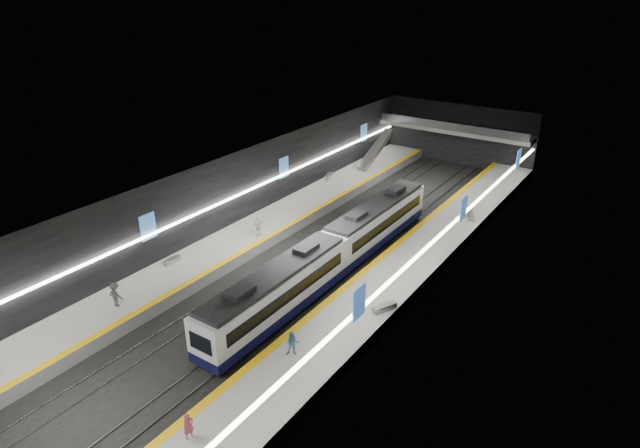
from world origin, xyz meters
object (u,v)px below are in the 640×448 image
Objects in this scene: bench_left_near at (172,260)px; bench_right_near at (385,307)px; passenger_left_a at (258,226)px; passenger_right_b at (292,344)px; escalator at (376,149)px; bench_right_far at (470,215)px; passenger_left_b at (116,295)px; bench_left_far at (329,176)px; passenger_right_a at (189,427)px; train at (333,252)px.

bench_right_near is (18.19, 3.78, 0.04)m from bench_left_near.
passenger_right_b is at bearing 60.40° from passenger_left_a.
escalator is 4.16× the size of bench_right_near.
passenger_left_b is (-15.82, -29.96, 0.71)m from bench_right_far.
bench_left_far is 1.04× the size of bench_right_far.
escalator is 24.86m from passenger_left_a.
passenger_left_b is at bearing 9.34° from passenger_left_a.
passenger_left_b is (-13.63, 5.70, 0.15)m from passenger_right_a.
escalator is at bearing 59.74° from bench_left_far.
bench_right_near is at bearing 87.69° from passenger_left_a.
passenger_right_b is at bearing -117.16° from bench_right_far.
passenger_right_b reaches higher than bench_left_near.
passenger_left_a is (-12.99, 12.03, 0.14)m from passenger_right_b.
passenger_left_b reaches higher than bench_right_near.
bench_right_far is 33.89m from passenger_left_b.
passenger_left_a is at bearing -86.94° from escalator.
bench_right_near is at bearing -60.01° from escalator.
escalator is at bearing -97.77° from passenger_left_b.
passenger_right_b reaches higher than bench_right_far.
passenger_left_b is at bearing -124.49° from train.
passenger_left_a is at bearing 70.10° from bench_left_near.
passenger_right_b reaches higher than passenger_right_a.
bench_left_far is at bearing 90.10° from bench_left_near.
passenger_right_b is (16.32, -28.89, 0.61)m from bench_left_far.
bench_right_near is 19.47m from bench_right_far.
passenger_right_b is (-2.48, -7.74, 0.61)m from bench_right_near.
bench_left_far is at bearing 156.62° from bench_right_near.
bench_right_near is 1.14× the size of passenger_right_b.
passenger_right_b reaches higher than bench_left_far.
escalator reaches higher than train.
bench_right_near reaches higher than bench_left_near.
bench_left_far is 40.63m from passenger_right_a.
passenger_left_b is at bearing -141.15° from bench_right_far.
passenger_left_a is at bearing 104.73° from passenger_right_b.
passenger_right_b is 0.90× the size of passenger_left_b.
train is 15.18× the size of passenger_left_a.
bench_left_far is at bearing -155.63° from passenger_left_a.
bench_right_near is (16.80, -29.11, -1.67)m from escalator.
escalator is at bearing 78.78° from passenger_right_b.
bench_left_far is 1.14× the size of passenger_right_b.
train is at bearing -71.83° from bench_left_far.
passenger_left_a is (-14.82, -15.16, 0.76)m from bench_right_far.
passenger_right_a is 0.79× the size of passenger_left_a.
bench_left_far is (-2.00, -7.96, -1.66)m from escalator.
passenger_left_b reaches higher than passenger_right_b.
bench_left_near is 18.58m from bench_right_near.
bench_right_near is 0.97× the size of passenger_left_a.
bench_left_far is 0.98× the size of passenger_left_a.
bench_left_near is at bearing -147.16° from train.
passenger_right_b is (-1.82, -27.19, 0.62)m from bench_right_far.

